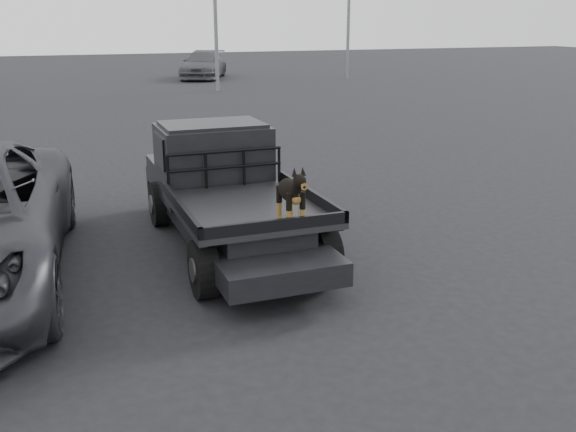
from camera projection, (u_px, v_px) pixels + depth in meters
name	position (u px, v px, depth m)	size (l,w,h in m)	color
ground	(235.00, 299.00, 8.12)	(120.00, 120.00, 0.00)	black
flatbed_ute	(230.00, 218.00, 9.87)	(2.00, 5.40, 0.92)	black
ute_cab	(213.00, 150.00, 10.45)	(1.72, 1.30, 0.88)	black
headache_rack	(225.00, 169.00, 9.83)	(1.80, 0.08, 0.55)	black
dog	(291.00, 195.00, 8.03)	(0.32, 0.60, 0.74)	black
distant_car_b	(203.00, 65.00, 37.71)	(2.18, 5.37, 1.56)	#4A4A4F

